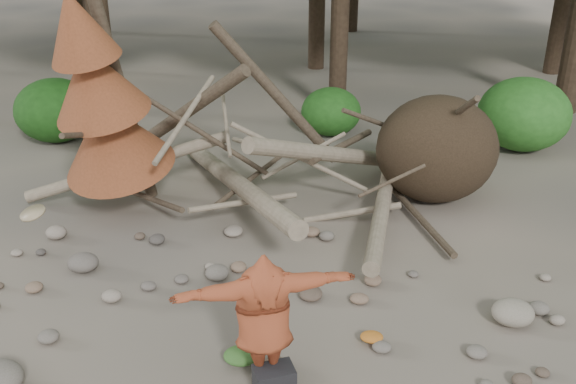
{
  "coord_description": "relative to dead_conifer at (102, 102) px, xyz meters",
  "views": [
    {
      "loc": [
        0.25,
        -6.63,
        5.19
      ],
      "look_at": [
        -0.01,
        1.5,
        1.4
      ],
      "focal_mm": 40.0,
      "sensor_mm": 36.0,
      "label": 1
    }
  ],
  "objects": [
    {
      "name": "ground",
      "position": [
        3.12,
        -3.37,
        -2.11
      ],
      "size": [
        120.0,
        120.0,
        0.0
      ],
      "primitive_type": "plane",
      "color": "#514C44",
      "rests_on": "ground"
    },
    {
      "name": "deadfall_pile",
      "position": [
        5.13,
        0.87,
        -1.16
      ],
      "size": [
        8.55,
        5.24,
        3.3
      ],
      "color": "#332619",
      "rests_on": "ground"
    },
    {
      "name": "dead_conifer",
      "position": [
        0.0,
        0.0,
        0.0
      ],
      "size": [
        2.06,
        2.16,
        4.35
      ],
      "color": "#4C3F30",
      "rests_on": "ground"
    },
    {
      "name": "bush_left",
      "position": [
        -2.38,
        3.83,
        -1.39
      ],
      "size": [
        1.8,
        1.8,
        1.44
      ],
      "primitive_type": "ellipsoid",
      "color": "#1B4B14",
      "rests_on": "ground"
    },
    {
      "name": "bush_mid",
      "position": [
        3.92,
        4.43,
        -1.55
      ],
      "size": [
        1.4,
        1.4,
        1.12
      ],
      "primitive_type": "ellipsoid",
      "color": "#24601B",
      "rests_on": "ground"
    },
    {
      "name": "bush_right",
      "position": [
        8.12,
        3.63,
        -1.31
      ],
      "size": [
        2.0,
        2.0,
        1.6
      ],
      "primitive_type": "ellipsoid",
      "color": "#2E7123",
      "rests_on": "ground"
    },
    {
      "name": "frisbee_thrower",
      "position": [
        2.91,
        -4.14,
        -1.2
      ],
      "size": [
        3.58,
        1.06,
        2.18
      ],
      "color": "brown",
      "rests_on": "ground"
    },
    {
      "name": "backpack",
      "position": [
        3.03,
        -4.33,
        -1.96
      ],
      "size": [
        0.52,
        0.43,
        0.3
      ],
      "primitive_type": "cube",
      "rotation": [
        0.0,
        0.0,
        0.33
      ],
      "color": "black",
      "rests_on": "ground"
    },
    {
      "name": "cloth_green",
      "position": [
        2.61,
        -3.85,
        -2.03
      ],
      "size": [
        0.43,
        0.36,
        0.16
      ],
      "primitive_type": "ellipsoid",
      "color": "#345F26",
      "rests_on": "ground"
    },
    {
      "name": "cloth_orange",
      "position": [
        4.22,
        -3.4,
        -2.06
      ],
      "size": [
        0.29,
        0.24,
        0.11
      ],
      "primitive_type": "ellipsoid",
      "color": "#AA5F1D",
      "rests_on": "ground"
    },
    {
      "name": "boulder_mid_right",
      "position": [
        6.12,
        -2.91,
        -1.94
      ],
      "size": [
        0.56,
        0.5,
        0.34
      ],
      "primitive_type": "ellipsoid",
      "color": "gray",
      "rests_on": "ground"
    },
    {
      "name": "boulder_mid_left",
      "position": [
        0.01,
        -1.79,
        -1.97
      ],
      "size": [
        0.46,
        0.42,
        0.28
      ],
      "primitive_type": "ellipsoid",
      "color": "#605951",
      "rests_on": "ground"
    }
  ]
}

